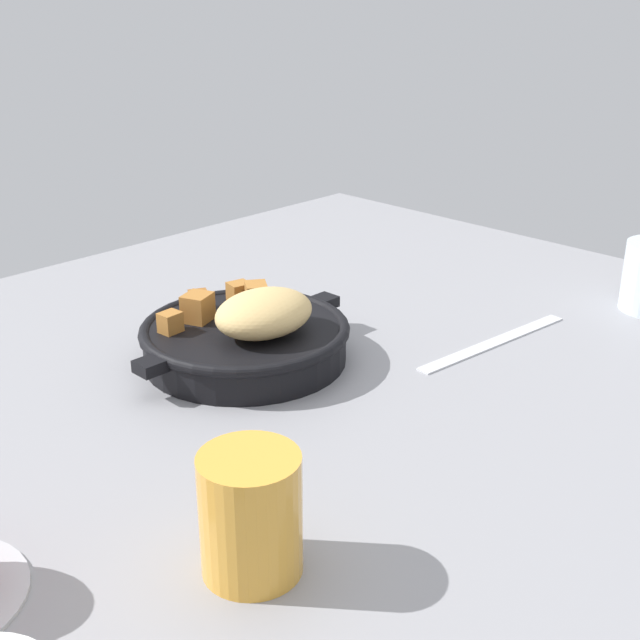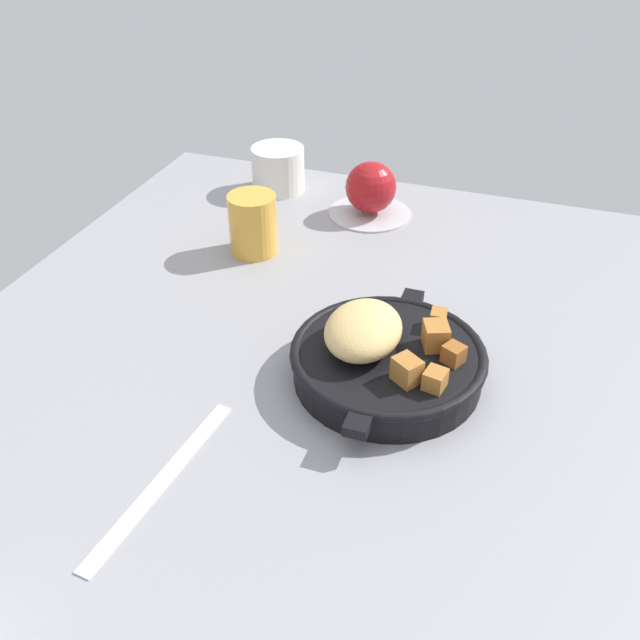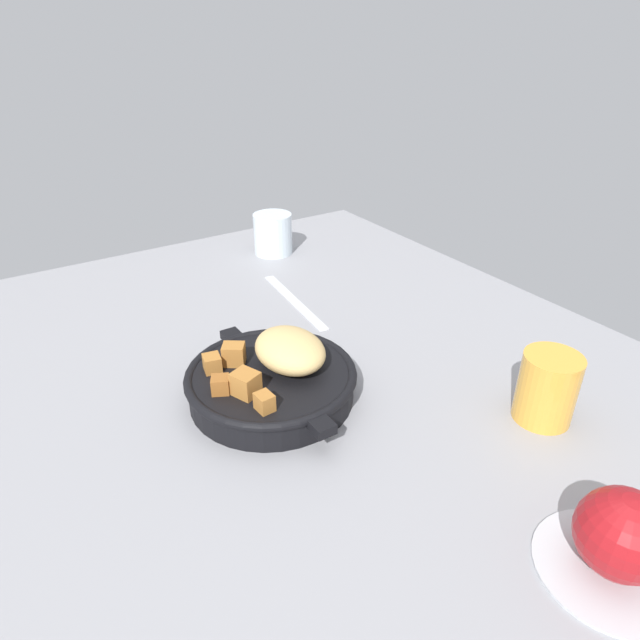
% 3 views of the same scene
% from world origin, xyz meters
% --- Properties ---
extents(ground_plane, '(1.10, 0.94, 0.02)m').
position_xyz_m(ground_plane, '(0.00, 0.00, -0.01)').
color(ground_plane, gray).
extents(cast_iron_skillet, '(0.26, 0.21, 0.08)m').
position_xyz_m(cast_iron_skillet, '(0.04, -0.05, 0.03)').
color(cast_iron_skillet, black).
rests_on(cast_iron_skillet, ground_plane).
extents(saucer_plate, '(0.13, 0.13, 0.01)m').
position_xyz_m(saucer_plate, '(0.42, 0.07, 0.00)').
color(saucer_plate, '#B7BABF').
rests_on(saucer_plate, ground_plane).
extents(red_apple, '(0.08, 0.08, 0.08)m').
position_xyz_m(red_apple, '(0.42, 0.07, 0.05)').
color(red_apple, maroon).
rests_on(red_apple, saucer_plate).
extents(butter_knife, '(0.22, 0.04, 0.00)m').
position_xyz_m(butter_knife, '(-0.18, 0.11, 0.00)').
color(butter_knife, silver).
rests_on(butter_knife, ground_plane).
extents(juice_glass_amber, '(0.07, 0.07, 0.09)m').
position_xyz_m(juice_glass_amber, '(0.25, 0.20, 0.04)').
color(juice_glass_amber, gold).
rests_on(juice_glass_amber, ground_plane).
extents(water_glass_short, '(0.08, 0.08, 0.08)m').
position_xyz_m(water_glass_short, '(-0.39, 0.18, 0.04)').
color(water_glass_short, silver).
rests_on(water_glass_short, ground_plane).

